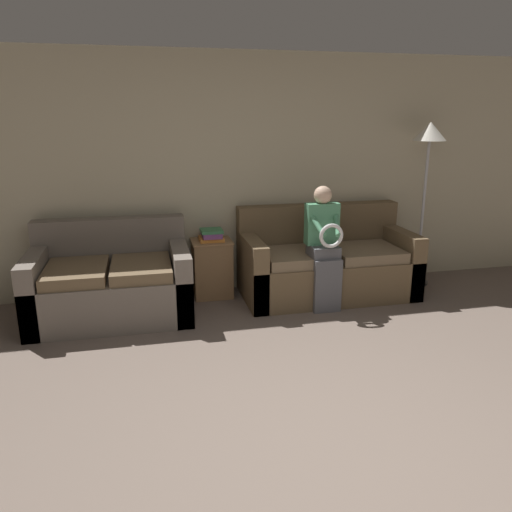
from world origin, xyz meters
TOP-DOWN VIEW (x-y plane):
  - ground_plane at (0.00, 0.00)m, footprint 14.00×14.00m
  - wall_back at (0.00, 3.24)m, footprint 7.83×0.06m
  - couch_main at (0.92, 2.78)m, footprint 1.84×0.90m
  - couch_side at (-1.34, 2.68)m, footprint 1.50×1.00m
  - child_left_seated at (0.75, 2.41)m, footprint 0.33×0.38m
  - side_shelf at (-0.30, 3.00)m, footprint 0.43×0.39m
  - book_stack at (-0.30, 3.00)m, footprint 0.25×0.29m
  - floor_lamp at (2.09, 2.87)m, footprint 0.35×0.35m

SIDE VIEW (x-z plane):
  - ground_plane at x=0.00m, z-range 0.00..0.00m
  - side_shelf at x=-0.30m, z-range 0.01..0.63m
  - couch_side at x=-1.34m, z-range -0.13..0.77m
  - couch_main at x=0.92m, z-range -0.14..0.81m
  - child_left_seated at x=0.75m, z-range 0.06..1.29m
  - book_stack at x=-0.30m, z-range 0.62..0.74m
  - wall_back at x=0.00m, z-range 0.00..2.55m
  - floor_lamp at x=2.09m, z-range 0.66..2.49m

